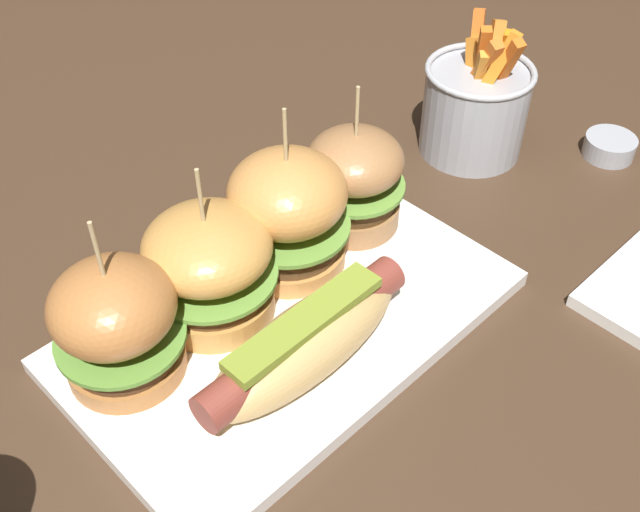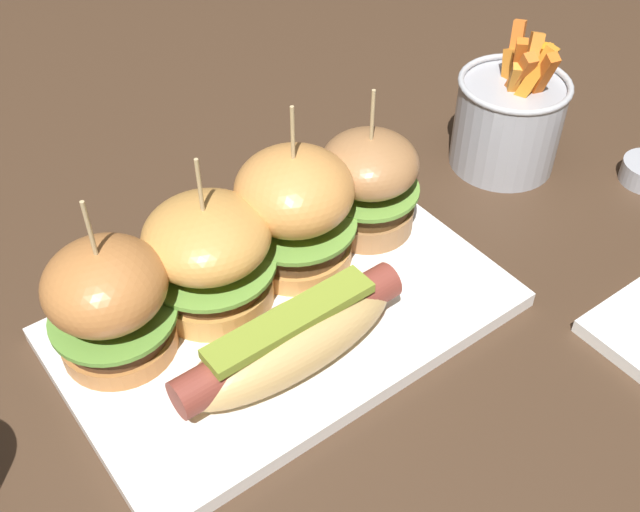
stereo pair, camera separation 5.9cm
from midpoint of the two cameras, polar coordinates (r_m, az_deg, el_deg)
The scene contains 8 objects.
ground_plane at distance 0.62m, azimuth 0.16°, elevation -5.13°, with size 3.00×3.00×0.00m, color #422D1E.
platter_main at distance 0.61m, azimuth 0.16°, elevation -4.69°, with size 0.35×0.21×0.01m, color white.
hot_dog at distance 0.55m, azimuth 0.92°, elevation -6.35°, with size 0.19×0.06×0.05m.
slider_far_left at distance 0.56m, azimuth -12.53°, elevation -3.48°, with size 0.09×0.09×0.14m.
slider_center_left at distance 0.58m, azimuth -5.42°, elevation -0.08°, with size 0.10×0.10×0.14m.
slider_center_right at distance 0.61m, azimuth 0.88°, elevation 3.39°, with size 0.10×0.10×0.15m.
slider_far_right at distance 0.65m, azimuth 6.25°, elevation 5.34°, with size 0.09×0.09×0.14m.
fries_bucket at distance 0.78m, azimuth 16.06°, elevation 9.69°, with size 0.11×0.11×0.14m.
Camera 2 is at (-0.22, -0.35, 0.46)m, focal length 42.96 mm.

